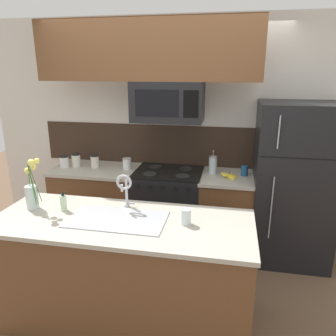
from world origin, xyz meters
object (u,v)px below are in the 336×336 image
(banana_bunch, at_px, (229,176))
(dish_soap_bottle, at_px, (63,203))
(storage_jar_short, at_px, (95,161))
(sink_faucet, at_px, (125,187))
(storage_jar_tall, at_px, (64,162))
(flower_vase, at_px, (32,192))
(refrigerator, at_px, (293,184))
(coffee_tin, at_px, (244,171))
(storage_jar_squat, at_px, (127,164))
(drinking_glass, at_px, (186,217))
(microwave, at_px, (168,102))
(french_press, at_px, (213,165))
(stove_range, at_px, (168,209))
(storage_jar_medium, at_px, (76,160))

(banana_bunch, distance_m, dish_soap_bottle, 1.73)
(storage_jar_short, bearing_deg, sink_faucet, -55.74)
(storage_jar_tall, bearing_deg, flower_vase, -73.96)
(refrigerator, distance_m, coffee_tin, 0.52)
(sink_faucet, height_order, flower_vase, flower_vase)
(storage_jar_squat, relative_size, drinking_glass, 1.08)
(storage_jar_tall, bearing_deg, drinking_glass, -36.29)
(microwave, xyz_separation_m, french_press, (0.49, 0.08, -0.69))
(refrigerator, height_order, flower_vase, refrigerator)
(stove_range, bearing_deg, storage_jar_medium, 178.92)
(banana_bunch, bearing_deg, dish_soap_bottle, -140.11)
(coffee_tin, bearing_deg, storage_jar_short, -179.19)
(refrigerator, xyz_separation_m, storage_jar_tall, (-2.59, -0.05, 0.12))
(stove_range, distance_m, refrigerator, 1.40)
(banana_bunch, distance_m, flower_vase, 1.96)
(refrigerator, height_order, storage_jar_squat, refrigerator)
(coffee_tin, xyz_separation_m, drinking_glass, (-0.46, -1.27, 0.01))
(french_press, bearing_deg, refrigerator, -2.69)
(storage_jar_medium, height_order, dish_soap_bottle, dish_soap_bottle)
(storage_jar_tall, height_order, sink_faucet, sink_faucet)
(refrigerator, relative_size, dish_soap_bottle, 10.41)
(banana_bunch, height_order, flower_vase, flower_vase)
(stove_range, distance_m, french_press, 0.74)
(microwave, relative_size, storage_jar_squat, 5.58)
(stove_range, bearing_deg, banana_bunch, -5.06)
(stove_range, distance_m, drinking_glass, 1.38)
(stove_range, height_order, banana_bunch, banana_bunch)
(dish_soap_bottle, bearing_deg, sink_faucet, 14.95)
(storage_jar_tall, distance_m, flower_vase, 1.21)
(dish_soap_bottle, bearing_deg, microwave, 60.45)
(storage_jar_short, xyz_separation_m, flower_vase, (-0.03, -1.21, 0.07))
(storage_jar_short, distance_m, coffee_tin, 1.73)
(banana_bunch, bearing_deg, drinking_glass, -104.69)
(sink_faucet, relative_size, dish_soap_bottle, 1.85)
(storage_jar_short, relative_size, storage_jar_squat, 1.14)
(stove_range, xyz_separation_m, drinking_glass, (0.37, -1.22, 0.51))
(drinking_glass, bearing_deg, microwave, 107.23)
(banana_bunch, bearing_deg, coffee_tin, 34.59)
(storage_jar_tall, height_order, coffee_tin, storage_jar_tall)
(stove_range, relative_size, french_press, 3.48)
(refrigerator, bearing_deg, french_press, 177.31)
(stove_range, bearing_deg, storage_jar_tall, -178.58)
(microwave, xyz_separation_m, dish_soap_bottle, (-0.65, -1.15, -0.72))
(dish_soap_bottle, bearing_deg, storage_jar_short, 101.19)
(storage_jar_tall, xyz_separation_m, coffee_tin, (2.09, 0.08, -0.01))
(microwave, distance_m, banana_bunch, 1.02)
(banana_bunch, relative_size, dish_soap_bottle, 1.16)
(storage_jar_short, bearing_deg, refrigerator, -0.15)
(coffee_tin, bearing_deg, storage_jar_medium, -179.15)
(microwave, height_order, storage_jar_squat, microwave)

